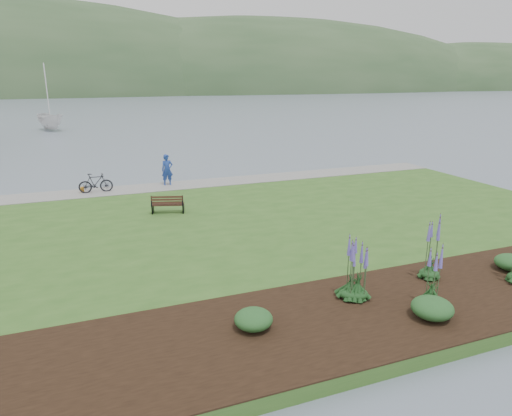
{
  "coord_description": "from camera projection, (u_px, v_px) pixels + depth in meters",
  "views": [
    {
      "loc": [
        -5.48,
        -19.14,
        6.61
      ],
      "look_at": [
        1.14,
        -2.08,
        1.3
      ],
      "focal_mm": 32.0,
      "sensor_mm": 36.0,
      "label": 1
    }
  ],
  "objects": [
    {
      "name": "shrub_2",
      "position": [
        511.0,
        262.0,
        15.03
      ],
      "size": [
        1.02,
        1.02,
        0.51
      ],
      "primitive_type": "ellipsoid",
      "color": "#1E4C21",
      "rests_on": "garden_bed"
    },
    {
      "name": "shrub_1",
      "position": [
        432.0,
        308.0,
        12.04
      ],
      "size": [
        1.1,
        1.1,
        0.55
      ],
      "primitive_type": "ellipsoid",
      "color": "#1E4C21",
      "rests_on": "garden_bed"
    },
    {
      "name": "echium_0",
      "position": [
        433.0,
        282.0,
        12.55
      ],
      "size": [
        0.62,
        0.62,
        1.9
      ],
      "color": "#143917",
      "rests_on": "garden_bed"
    },
    {
      "name": "garden_bed",
      "position": [
        414.0,
        301.0,
        13.03
      ],
      "size": [
        24.0,
        4.4,
        0.04
      ],
      "primitive_type": "cube",
      "color": "black",
      "rests_on": "lawn"
    },
    {
      "name": "far_hillside",
      "position": [
        143.0,
        93.0,
        180.06
      ],
      "size": [
        580.0,
        80.0,
        38.0
      ],
      "primitive_type": null,
      "color": "#314F2C",
      "rests_on": "ground"
    },
    {
      "name": "shoreline_path",
      "position": [
        183.0,
        185.0,
        26.95
      ],
      "size": [
        34.0,
        2.2,
        0.03
      ],
      "primitive_type": "cube",
      "color": "gray",
      "rests_on": "lawn"
    },
    {
      "name": "echium_5",
      "position": [
        359.0,
        273.0,
        12.93
      ],
      "size": [
        0.62,
        0.62,
        1.9
      ],
      "color": "#143917",
      "rests_on": "garden_bed"
    },
    {
      "name": "pannier",
      "position": [
        82.0,
        190.0,
        25.24
      ],
      "size": [
        0.18,
        0.28,
        0.3
      ],
      "primitive_type": "cube",
      "rotation": [
        0.0,
        0.0,
        -0.01
      ],
      "color": "orange",
      "rests_on": "lawn"
    },
    {
      "name": "echium_4",
      "position": [
        351.0,
        269.0,
        12.93
      ],
      "size": [
        0.62,
        0.62,
        2.33
      ],
      "color": "#143917",
      "rests_on": "garden_bed"
    },
    {
      "name": "ground",
      "position": [
        217.0,
        226.0,
        20.88
      ],
      "size": [
        600.0,
        600.0,
        0.0
      ],
      "primitive_type": "plane",
      "color": "slate",
      "rests_on": "ground"
    },
    {
      "name": "shrub_0",
      "position": [
        254.0,
        319.0,
        11.54
      ],
      "size": [
        0.99,
        0.99,
        0.49
      ],
      "primitive_type": "ellipsoid",
      "color": "#1E4C21",
      "rests_on": "garden_bed"
    },
    {
      "name": "bicycle_b",
      "position": [
        96.0,
        183.0,
        25.08
      ],
      "size": [
        0.54,
        1.81,
        1.09
      ],
      "primitive_type": "imported",
      "rotation": [
        0.0,
        0.0,
        1.56
      ],
      "color": "black",
      "rests_on": "lawn"
    },
    {
      "name": "person",
      "position": [
        167.0,
        167.0,
        26.65
      ],
      "size": [
        0.81,
        0.58,
        2.16
      ],
      "primitive_type": "imported",
      "rotation": [
        0.0,
        0.0,
        0.06
      ],
      "color": "navy",
      "rests_on": "lawn"
    },
    {
      "name": "lawn",
      "position": [
        230.0,
        236.0,
        19.04
      ],
      "size": [
        34.0,
        20.0,
        0.4
      ],
      "primitive_type": "cube",
      "color": "#315A1F",
      "rests_on": "ground"
    },
    {
      "name": "sailboat",
      "position": [
        52.0,
        130.0,
        57.52
      ],
      "size": [
        12.85,
        12.96,
        26.0
      ],
      "primitive_type": "imported",
      "rotation": [
        0.0,
        0.0,
        0.37
      ],
      "color": "silver",
      "rests_on": "ground"
    },
    {
      "name": "park_bench",
      "position": [
        168.0,
        204.0,
        21.32
      ],
      "size": [
        1.59,
        1.01,
        0.92
      ],
      "rotation": [
        0.0,
        0.0,
        -0.3
      ],
      "color": "black",
      "rests_on": "lawn"
    },
    {
      "name": "echium_1",
      "position": [
        432.0,
        249.0,
        14.21
      ],
      "size": [
        0.62,
        0.62,
        2.36
      ],
      "color": "#143917",
      "rests_on": "garden_bed"
    }
  ]
}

